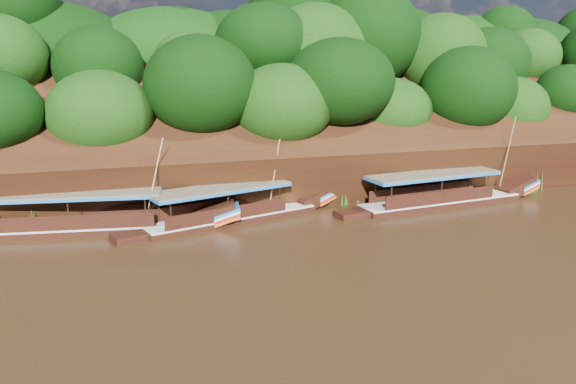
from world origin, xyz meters
TOP-DOWN VIEW (x-y plane):
  - ground at (0.00, 0.00)m, footprint 160.00×160.00m
  - riverbank at (-0.01, 22.73)m, footprint 120.00×30.06m
  - boat_0 at (12.50, 7.80)m, footprint 14.19×3.52m
  - boat_1 at (-1.81, 8.31)m, footprint 12.95×5.49m
  - boat_2 at (-9.95, 8.39)m, footprint 15.09×4.09m
  - reeds at (-3.28, 9.60)m, footprint 50.67×2.35m

SIDE VIEW (x-z plane):
  - ground at x=0.00m, z-range 0.00..0.00m
  - boat_1 at x=-1.81m, z-range -2.16..3.17m
  - boat_0 at x=12.50m, z-range -2.65..3.68m
  - boat_2 at x=-9.95m, z-range -2.35..3.42m
  - reeds at x=-3.28m, z-range -0.11..1.87m
  - riverbank at x=-0.01m, z-range -7.81..11.59m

